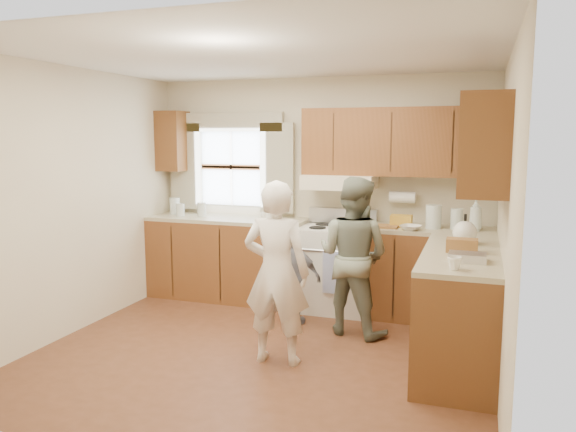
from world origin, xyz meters
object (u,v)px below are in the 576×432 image
at_px(stove, 337,267).
at_px(woman_left, 276,273).
at_px(woman_right, 353,256).
at_px(child, 293,277).

height_order(stove, woman_left, woman_left).
xyz_separation_m(woman_right, child, (-0.60, 0.03, -0.26)).
relative_size(stove, child, 1.10).
distance_m(woman_left, child, 0.98).
distance_m(stove, woman_right, 0.78).
bearing_deg(child, woman_left, 104.89).
relative_size(woman_left, child, 1.56).
distance_m(stove, woman_left, 1.59).
relative_size(woman_right, child, 1.54).
bearing_deg(stove, woman_right, -64.09).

